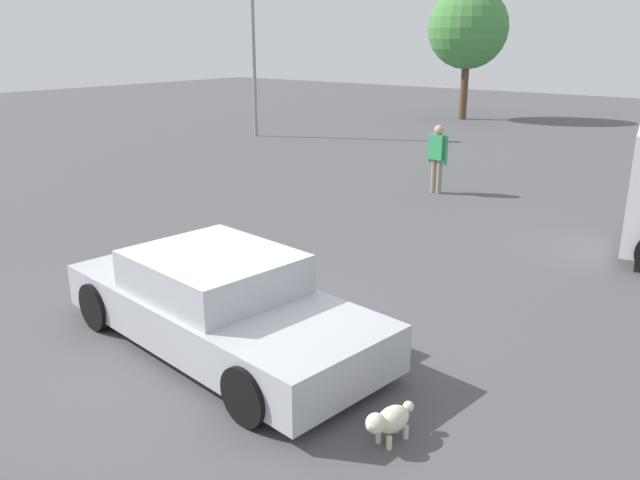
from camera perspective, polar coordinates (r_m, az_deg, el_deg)
The scene contains 6 objects.
ground_plane at distance 8.45m, azimuth -8.88°, elevation -8.80°, with size 80.00×80.00×0.00m, color #515154.
sedan_foreground at distance 8.11m, azimuth -8.99°, elevation -5.59°, with size 4.72×2.31×1.21m.
dog at distance 6.37m, azimuth 6.19°, elevation -15.67°, with size 0.30×0.64×0.40m.
pedestrian at distance 16.12m, azimuth 10.44°, elevation 7.63°, with size 0.56×0.30×1.69m.
light_post_near at distance 25.43m, azimuth -6.02°, elevation 19.18°, with size 0.44×0.44×6.58m.
tree_back_left at distance 31.41m, azimuth 13.06°, elevation 17.88°, with size 3.65×3.65×5.93m.
Camera 1 is at (5.66, -5.05, 3.74)m, focal length 35.93 mm.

